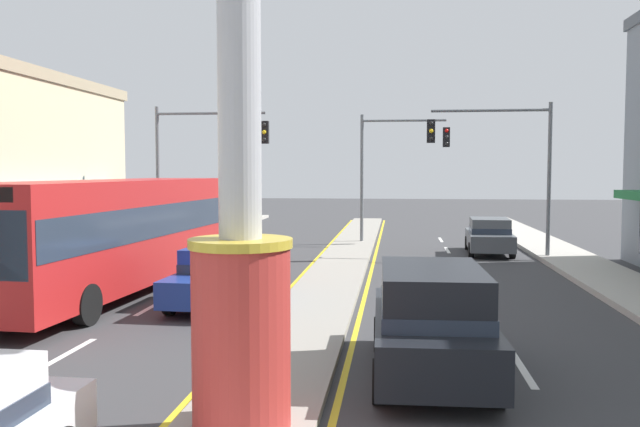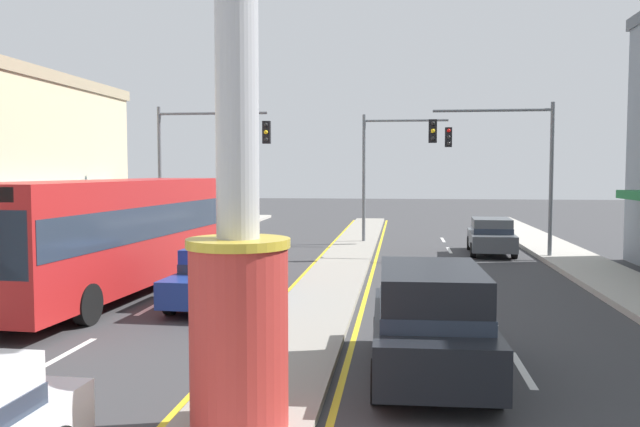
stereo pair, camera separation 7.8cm
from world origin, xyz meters
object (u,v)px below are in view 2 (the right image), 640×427
at_px(bus_near_right_lane, 113,230).
at_px(sedan_far_right_lane, 491,236).
at_px(suv_mid_left_lane, 430,320).
at_px(traffic_light_left_side, 200,153).
at_px(traffic_light_median_far, 395,157).
at_px(sedan_far_left_oncoming, 220,275).
at_px(district_sign, 237,118).
at_px(traffic_light_right_side, 506,152).

relative_size(bus_near_right_lane, sedan_far_right_lane, 2.58).
height_order(sedan_far_right_lane, suv_mid_left_lane, suv_mid_left_lane).
xyz_separation_m(traffic_light_left_side, traffic_light_median_far, (8.06, 4.88, -0.05)).
bearing_deg(sedan_far_right_lane, suv_mid_left_lane, -100.92).
xyz_separation_m(traffic_light_left_side, suv_mid_left_lane, (8.83, -15.44, -3.26)).
bearing_deg(traffic_light_median_far, sedan_far_left_oncoming, -106.84).
height_order(district_sign, sedan_far_left_oncoming, district_sign).
bearing_deg(suv_mid_left_lane, sedan_far_left_oncoming, 133.41).
relative_size(suv_mid_left_lane, sedan_far_left_oncoming, 1.06).
xyz_separation_m(traffic_light_median_far, sedan_far_left_oncoming, (-4.47, -14.77, -3.41)).
xyz_separation_m(traffic_light_right_side, sedan_far_right_lane, (-0.29, 1.62, -3.46)).
distance_m(traffic_light_right_side, sedan_far_right_lane, 3.83).
relative_size(sedan_far_right_lane, suv_mid_left_lane, 0.94).
height_order(traffic_light_left_side, traffic_light_right_side, same).
xyz_separation_m(district_sign, bus_near_right_lane, (-5.92, 9.22, -2.34)).
relative_size(traffic_light_left_side, sedan_far_left_oncoming, 1.42).
height_order(sedan_far_right_lane, sedan_far_left_oncoming, same).
distance_m(traffic_light_right_side, traffic_light_median_far, 6.53).
bearing_deg(sedan_far_left_oncoming, suv_mid_left_lane, -46.59).
xyz_separation_m(traffic_light_right_side, bus_near_right_lane, (-12.13, -9.06, -2.38)).
relative_size(traffic_light_left_side, sedan_far_right_lane, 1.41).
xyz_separation_m(district_sign, traffic_light_right_side, (6.21, 18.28, 0.04)).
bearing_deg(suv_mid_left_lane, bus_near_right_lane, 143.21).
distance_m(traffic_light_left_side, traffic_light_right_side, 12.42).
relative_size(traffic_light_right_side, bus_near_right_lane, 0.55).
bearing_deg(sedan_far_left_oncoming, sedan_far_right_lane, 53.47).
bearing_deg(sedan_far_right_lane, traffic_light_right_side, -79.91).
bearing_deg(bus_near_right_lane, sedan_far_left_oncoming, -14.39).
bearing_deg(suv_mid_left_lane, traffic_light_median_far, 92.18).
relative_size(district_sign, suv_mid_left_lane, 1.84).
distance_m(district_sign, traffic_light_right_side, 19.31).
xyz_separation_m(traffic_light_right_side, traffic_light_median_far, (-4.36, 4.87, -0.05)).
xyz_separation_m(traffic_light_left_side, sedan_far_left_oncoming, (3.59, -9.90, -3.46)).
height_order(traffic_light_left_side, traffic_light_median_far, same).
relative_size(district_sign, bus_near_right_lane, 0.75).
distance_m(traffic_light_left_side, traffic_light_median_far, 9.42).
relative_size(district_sign, sedan_far_left_oncoming, 1.95).
relative_size(traffic_light_median_far, sedan_far_left_oncoming, 1.42).
relative_size(traffic_light_left_side, suv_mid_left_lane, 1.33).
bearing_deg(sedan_far_right_lane, bus_near_right_lane, -137.96).
relative_size(bus_near_right_lane, suv_mid_left_lane, 2.44).
height_order(traffic_light_median_far, bus_near_right_lane, traffic_light_median_far).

